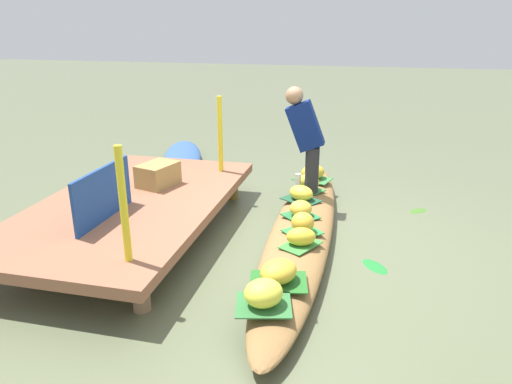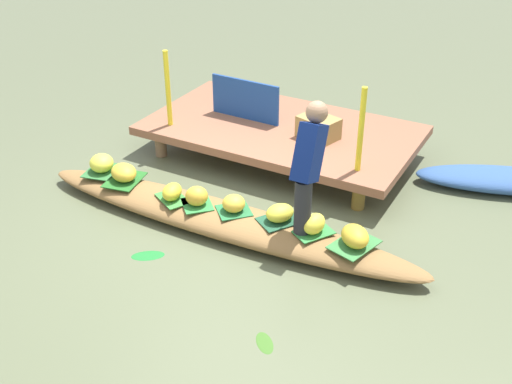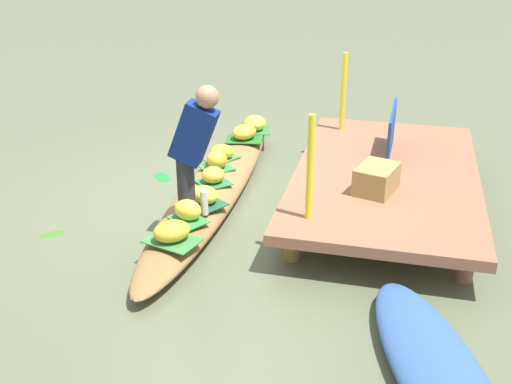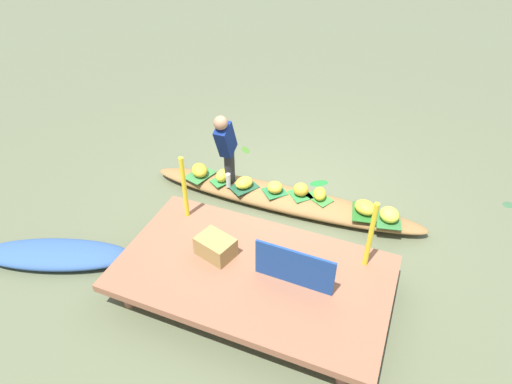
% 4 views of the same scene
% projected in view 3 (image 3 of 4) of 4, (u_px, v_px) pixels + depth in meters
% --- Properties ---
extents(canal_water, '(40.00, 40.00, 0.00)m').
position_uv_depth(canal_water, '(214.00, 197.00, 6.56)').
color(canal_water, '#5B6246').
rests_on(canal_water, ground).
extents(dock_platform, '(3.20, 1.80, 0.38)m').
position_uv_depth(dock_platform, '(386.00, 177.00, 6.25)').
color(dock_platform, '#915B42').
rests_on(dock_platform, ground).
extents(vendor_boat, '(4.28, 0.71, 0.23)m').
position_uv_depth(vendor_boat, '(214.00, 188.00, 6.52)').
color(vendor_boat, olive).
rests_on(vendor_boat, ground).
extents(moored_boat, '(2.08, 1.22, 0.21)m').
position_uv_depth(moored_boat, '(437.00, 370.00, 3.95)').
color(moored_boat, '#335793').
rests_on(moored_boat, ground).
extents(leaf_mat_0, '(0.44, 0.44, 0.01)m').
position_uv_depth(leaf_mat_0, '(213.00, 182.00, 6.35)').
color(leaf_mat_0, '#266F3B').
rests_on(leaf_mat_0, vendor_boat).
extents(banana_bunch_0, '(0.31, 0.32, 0.17)m').
position_uv_depth(banana_bunch_0, '(213.00, 175.00, 6.32)').
color(banana_bunch_0, gold).
rests_on(banana_bunch_0, vendor_boat).
extents(leaf_mat_1, '(0.46, 0.49, 0.01)m').
position_uv_depth(leaf_mat_1, '(205.00, 202.00, 5.92)').
color(leaf_mat_1, '#1F4F34').
rests_on(leaf_mat_1, vendor_boat).
extents(banana_bunch_1, '(0.33, 0.36, 0.17)m').
position_uv_depth(banana_bunch_1, '(205.00, 195.00, 5.89)').
color(banana_bunch_1, yellow).
rests_on(banana_bunch_1, vendor_boat).
extents(leaf_mat_2, '(0.42, 0.46, 0.01)m').
position_uv_depth(leaf_mat_2, '(254.00, 130.00, 7.84)').
color(leaf_mat_2, '#2F6D36').
rests_on(leaf_mat_2, vendor_boat).
extents(banana_bunch_2, '(0.38, 0.38, 0.20)m').
position_uv_depth(banana_bunch_2, '(254.00, 123.00, 7.80)').
color(banana_bunch_2, '#E9E644').
rests_on(banana_bunch_2, vendor_boat).
extents(leaf_mat_3, '(0.42, 0.42, 0.01)m').
position_uv_depth(leaf_mat_3, '(217.00, 168.00, 6.71)').
color(leaf_mat_3, '#2F843D').
rests_on(leaf_mat_3, vendor_boat).
extents(banana_bunch_3, '(0.29, 0.29, 0.20)m').
position_uv_depth(banana_bunch_3, '(217.00, 160.00, 6.67)').
color(banana_bunch_3, gold).
rests_on(banana_bunch_3, vendor_boat).
extents(leaf_mat_4, '(0.44, 0.39, 0.01)m').
position_uv_depth(leaf_mat_4, '(222.00, 158.00, 6.96)').
color(leaf_mat_4, '#3A8638').
rests_on(leaf_mat_4, vendor_boat).
extents(banana_bunch_4, '(0.24, 0.30, 0.16)m').
position_uv_depth(banana_bunch_4, '(222.00, 152.00, 6.93)').
color(banana_bunch_4, yellow).
rests_on(banana_bunch_4, vendor_boat).
extents(leaf_mat_5, '(0.39, 0.43, 0.01)m').
position_uv_depth(leaf_mat_5, '(188.00, 219.00, 5.60)').
color(leaf_mat_5, '#32843D').
rests_on(leaf_mat_5, vendor_boat).
extents(banana_bunch_5, '(0.21, 0.28, 0.19)m').
position_uv_depth(banana_bunch_5, '(188.00, 210.00, 5.56)').
color(banana_bunch_5, yellow).
rests_on(banana_bunch_5, vendor_boat).
extents(leaf_mat_6, '(0.41, 0.50, 0.01)m').
position_uv_depth(leaf_mat_6, '(244.00, 139.00, 7.55)').
color(leaf_mat_6, '#236423').
rests_on(leaf_mat_6, vendor_boat).
extents(banana_bunch_6, '(0.40, 0.38, 0.18)m').
position_uv_depth(banana_bunch_6, '(244.00, 132.00, 7.51)').
color(banana_bunch_6, gold).
rests_on(banana_bunch_6, vendor_boat).
extents(leaf_mat_7, '(0.42, 0.52, 0.01)m').
position_uv_depth(leaf_mat_7, '(172.00, 240.00, 5.24)').
color(leaf_mat_7, '#387C3D').
rests_on(leaf_mat_7, vendor_boat).
extents(banana_bunch_7, '(0.39, 0.40, 0.18)m').
position_uv_depth(banana_bunch_7, '(172.00, 231.00, 5.20)').
color(banana_bunch_7, gold).
rests_on(banana_bunch_7, vendor_boat).
extents(vendor_person, '(0.20, 0.46, 1.23)m').
position_uv_depth(vendor_person, '(194.00, 144.00, 5.39)').
color(vendor_person, '#28282D').
rests_on(vendor_person, vendor_boat).
extents(water_bottle, '(0.07, 0.07, 0.23)m').
position_uv_depth(water_bottle, '(204.00, 203.00, 5.66)').
color(water_bottle, silver).
rests_on(water_bottle, vendor_boat).
extents(market_banner, '(0.92, 0.05, 0.49)m').
position_uv_depth(market_banner, '(391.00, 132.00, 6.56)').
color(market_banner, navy).
rests_on(market_banner, dock_platform).
extents(railing_post_west, '(0.06, 0.06, 0.92)m').
position_uv_depth(railing_post_west, '(343.00, 92.00, 7.22)').
color(railing_post_west, yellow).
rests_on(railing_post_west, dock_platform).
extents(railing_post_east, '(0.06, 0.06, 0.92)m').
position_uv_depth(railing_post_east, '(310.00, 168.00, 5.10)').
color(railing_post_east, yellow).
rests_on(railing_post_east, dock_platform).
extents(produce_crate, '(0.51, 0.43, 0.25)m').
position_uv_depth(produce_crate, '(376.00, 179.00, 5.74)').
color(produce_crate, '#9C7E46').
rests_on(produce_crate, dock_platform).
extents(drifting_plant_0, '(0.35, 0.32, 0.01)m').
position_uv_depth(drifting_plant_0, '(162.00, 177.00, 7.05)').
color(drifting_plant_0, '#1F762E').
rests_on(drifting_plant_0, ground).
extents(drifting_plant_1, '(0.23, 0.24, 0.01)m').
position_uv_depth(drifting_plant_1, '(197.00, 104.00, 9.67)').
color(drifting_plant_1, '#365D3C').
rests_on(drifting_plant_1, ground).
extents(drifting_plant_2, '(0.27, 0.27, 0.01)m').
position_uv_depth(drifting_plant_2, '(53.00, 234.00, 5.82)').
color(drifting_plant_2, '#3C6B23').
rests_on(drifting_plant_2, ground).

